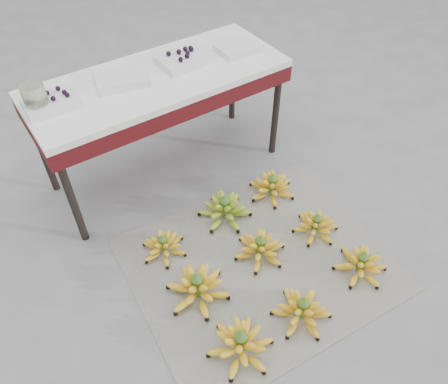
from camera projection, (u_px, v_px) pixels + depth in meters
ground at (245, 269)px, 2.20m from camera, size 60.00×60.00×0.00m
newspaper_mat at (260, 263)px, 2.22m from camera, size 1.33×1.15×0.01m
bunch_front_left at (241, 345)px, 1.85m from camera, size 0.38×0.38×0.18m
bunch_front_center at (302, 311)px, 1.97m from camera, size 0.32×0.32×0.16m
bunch_front_right at (361, 264)px, 2.15m from camera, size 0.31×0.31×0.16m
bunch_mid_left at (197, 288)px, 2.05m from camera, size 0.37×0.37×0.18m
bunch_mid_center at (260, 248)px, 2.22m from camera, size 0.33×0.33×0.16m
bunch_mid_right at (316, 226)px, 2.33m from camera, size 0.32×0.32×0.15m
bunch_back_left at (164, 246)px, 2.23m from camera, size 0.25×0.25×0.14m
bunch_back_center at (225, 210)px, 2.40m from camera, size 0.31×0.31×0.18m
bunch_back_right at (272, 187)px, 2.53m from camera, size 0.31×0.31×0.16m
vendor_table at (159, 88)px, 2.31m from camera, size 1.37×0.55×0.66m
tray_far_left at (51, 102)px, 2.05m from camera, size 0.25×0.18×0.06m
tray_left at (122, 79)px, 2.19m from camera, size 0.30×0.24×0.04m
tray_right at (184, 58)px, 2.33m from camera, size 0.28×0.21×0.07m
tray_far_right at (238, 48)px, 2.43m from camera, size 0.24×0.17×0.04m
glass_jar at (35, 98)px, 1.99m from camera, size 0.12×0.12×0.13m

